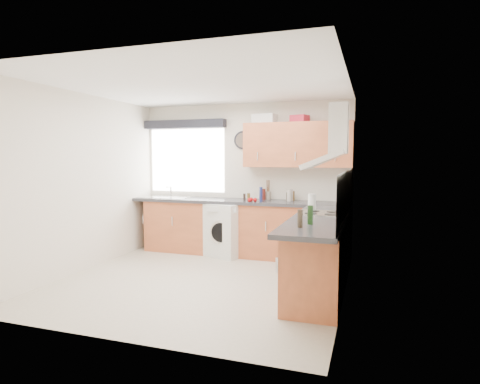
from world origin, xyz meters
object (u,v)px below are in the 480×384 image
(extractor_hood, at_px, (332,144))
(washing_machine, at_px, (227,229))
(oven, at_px, (321,252))
(upper_cabinets, at_px, (298,145))

(extractor_hood, xyz_separation_m, washing_machine, (-1.75, 1.10, -1.34))
(extractor_hood, distance_m, washing_machine, 2.46)
(oven, bearing_deg, upper_cabinets, 112.54)
(extractor_hood, bearing_deg, oven, 180.00)
(extractor_hood, relative_size, washing_machine, 0.91)
(upper_cabinets, relative_size, washing_machine, 1.97)
(oven, bearing_deg, washing_machine, 146.31)
(extractor_hood, xyz_separation_m, upper_cabinets, (-0.65, 1.33, 0.03))
(oven, xyz_separation_m, upper_cabinets, (-0.55, 1.32, 1.38))
(oven, distance_m, washing_machine, 1.98)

